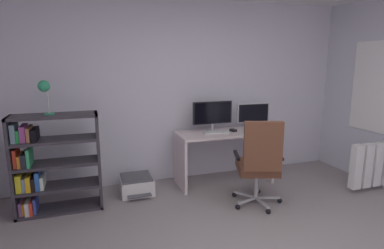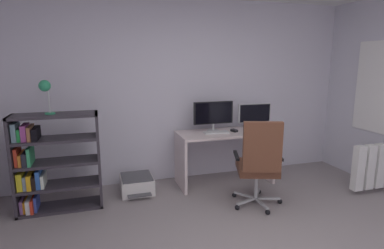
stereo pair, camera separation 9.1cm
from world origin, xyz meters
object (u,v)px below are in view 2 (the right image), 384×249
at_px(monitor_main, 213,114).
at_px(radiator, 384,165).
at_px(desk, 225,146).
at_px(computer_mouse, 234,131).
at_px(desk_lamp, 45,88).
at_px(printer, 137,184).
at_px(office_chair, 259,162).
at_px(keyboard, 216,132).
at_px(monitor_secondary, 254,114).
at_px(bookshelf, 49,164).

bearing_deg(monitor_main, radiator, -25.46).
distance_m(desk, radiator, 2.14).
bearing_deg(monitor_main, computer_mouse, -23.66).
bearing_deg(desk_lamp, printer, 11.88).
xyz_separation_m(monitor_main, office_chair, (0.21, -0.95, -0.43)).
xyz_separation_m(keyboard, computer_mouse, (0.28, 0.01, 0.01)).
relative_size(monitor_secondary, radiator, 0.52).
bearing_deg(computer_mouse, monitor_main, 141.26).
bearing_deg(bookshelf, printer, 11.46).
bearing_deg(printer, monitor_secondary, 2.17).
bearing_deg(printer, bookshelf, -168.54).
bearing_deg(monitor_secondary, desk, -170.01).
height_order(monitor_main, keyboard, monitor_main).
bearing_deg(radiator, monitor_main, 154.54).
xyz_separation_m(desk_lamp, printer, (0.99, 0.21, -1.32)).
height_order(desk_lamp, printer, desk_lamp).
height_order(desk, keyboard, keyboard).
bearing_deg(computer_mouse, desk_lamp, 168.67).
distance_m(office_chair, bookshelf, 2.44).
bearing_deg(desk_lamp, desk, 4.75).
height_order(monitor_secondary, bookshelf, bookshelf).
bearing_deg(keyboard, computer_mouse, 7.20).
height_order(monitor_main, printer, monitor_main).
xyz_separation_m(monitor_main, monitor_secondary, (0.64, 0.00, -0.04)).
xyz_separation_m(desk, bookshelf, (-2.28, -0.19, 0.02)).
distance_m(computer_mouse, printer, 1.53).
distance_m(monitor_secondary, computer_mouse, 0.44).
bearing_deg(printer, office_chair, -33.78).
xyz_separation_m(printer, radiator, (3.18, -0.92, 0.25)).
distance_m(computer_mouse, bookshelf, 2.42).
distance_m(desk, monitor_secondary, 0.66).
xyz_separation_m(keyboard, desk_lamp, (-2.09, -0.14, 0.67)).
relative_size(office_chair, bookshelf, 0.95).
xyz_separation_m(bookshelf, printer, (1.02, 0.21, -0.45)).
height_order(bookshelf, desk_lamp, desk_lamp).
bearing_deg(printer, desk, -0.96).
relative_size(computer_mouse, office_chair, 0.09).
distance_m(monitor_secondary, desk_lamp, 2.79).
bearing_deg(computer_mouse, office_chair, -109.26).
distance_m(monitor_main, keyboard, 0.27).
xyz_separation_m(computer_mouse, desk_lamp, (-2.37, -0.16, 0.66)).
bearing_deg(office_chair, computer_mouse, 85.82).
distance_m(monitor_secondary, office_chair, 1.11).
height_order(monitor_secondary, office_chair, monitor_secondary).
relative_size(computer_mouse, printer, 0.19).
bearing_deg(desk, radiator, -25.04).
distance_m(desk, printer, 1.33).
distance_m(monitor_main, computer_mouse, 0.38).
bearing_deg(printer, desk_lamp, -168.12).
height_order(desk, radiator, desk).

